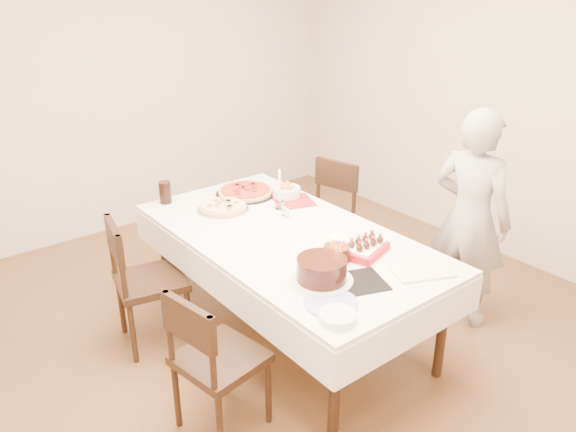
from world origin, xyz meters
TOP-DOWN VIEW (x-y plane):
  - floor at (0.00, 0.00)m, footprint 5.00×5.00m
  - wall_back at (0.00, 2.50)m, footprint 4.50×0.04m
  - wall_right at (2.25, 0.00)m, footprint 0.04×5.00m
  - dining_table at (0.02, 0.10)m, footprint 1.85×2.41m
  - chair_right_savory at (0.77, 0.60)m, footprint 0.58×0.58m
  - chair_left_savory at (-0.74, 0.58)m, footprint 0.55×0.55m
  - chair_left_dessert at (-0.80, -0.36)m, footprint 0.52×0.52m
  - person at (1.12, -0.51)m, footprint 0.46×0.61m
  - pizza_white at (-0.09, 0.70)m, footprint 0.40×0.40m
  - pizza_pepperoni at (0.21, 0.86)m, footprint 0.53×0.53m
  - red_placemat at (0.41, 0.51)m, footprint 0.35×0.35m
  - pasta_bowl at (0.42, 0.62)m, footprint 0.26×0.26m
  - taper_candle at (0.24, 0.47)m, footprint 0.09×0.09m
  - shaker_pair at (0.19, 0.32)m, footprint 0.09×0.09m
  - cola_glass at (-0.35, 1.08)m, footprint 0.12×0.12m
  - layer_cake at (-0.20, -0.48)m, footprint 0.41×0.41m
  - cake_board at (-0.04, -0.62)m, footprint 0.34×0.34m
  - birthday_cake at (0.02, -0.36)m, footprint 0.17×0.17m
  - strawberry_box at (0.22, -0.40)m, footprint 0.33×0.27m
  - box_lid at (0.32, -0.75)m, footprint 0.40×0.34m
  - plate_stack at (-0.39, -0.81)m, footprint 0.20×0.20m
  - china_plate at (-0.31, -0.68)m, footprint 0.37×0.37m

SIDE VIEW (x-z plane):
  - floor at x=0.00m, z-range 0.00..0.00m
  - dining_table at x=0.02m, z-range 0.00..0.75m
  - chair_left_dessert at x=-0.80m, z-range 0.00..0.88m
  - chair_left_savory at x=-0.74m, z-range 0.00..0.91m
  - chair_right_savory at x=0.77m, z-range 0.00..0.93m
  - red_placemat at x=0.41m, z-range 0.75..0.75m
  - cake_board at x=-0.04m, z-range 0.74..0.76m
  - box_lid at x=0.32m, z-range 0.74..0.76m
  - china_plate at x=-0.31m, z-range 0.75..0.76m
  - person at x=1.12m, z-range 0.00..1.54m
  - plate_stack at x=-0.39m, z-range 0.75..0.79m
  - pizza_white at x=-0.09m, z-range 0.75..0.79m
  - pizza_pepperoni at x=0.21m, z-range 0.75..0.79m
  - strawberry_box at x=0.22m, z-range 0.75..0.82m
  - shaker_pair at x=0.19m, z-range 0.75..0.83m
  - pasta_bowl at x=0.42m, z-range 0.76..0.83m
  - layer_cake at x=-0.20m, z-range 0.75..0.89m
  - cola_glass at x=-0.35m, z-range 0.75..0.91m
  - birthday_cake at x=0.02m, z-range 0.76..0.91m
  - taper_candle at x=0.24m, z-range 0.75..1.05m
  - wall_back at x=0.00m, z-range 0.00..2.70m
  - wall_right at x=2.25m, z-range 0.00..2.70m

